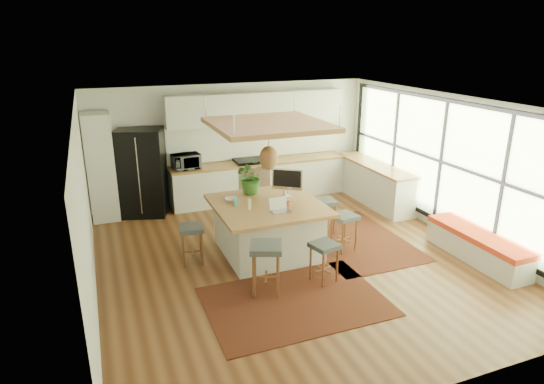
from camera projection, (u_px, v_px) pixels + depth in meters
name	position (u px, v px, depth m)	size (l,w,h in m)	color
floor	(293.00, 258.00, 8.16)	(7.00, 7.00, 0.00)	#522C17
ceiling	(295.00, 104.00, 7.29)	(7.00, 7.00, 0.00)	white
wall_back	(233.00, 142.00, 10.81)	(6.50, 6.50, 0.00)	silver
wall_front	(436.00, 285.00, 4.64)	(6.50, 6.50, 0.00)	silver
wall_left	(85.00, 211.00, 6.60)	(7.00, 7.00, 0.00)	silver
wall_right	(450.00, 166.00, 8.85)	(7.00, 7.00, 0.00)	silver
window_wall	(449.00, 164.00, 8.82)	(0.10, 6.20, 2.60)	black
pantry	(101.00, 168.00, 9.58)	(0.55, 0.60, 2.25)	silver
back_counter_base	(260.00, 181.00, 11.01)	(4.20, 0.60, 0.88)	silver
back_counter_top	(260.00, 162.00, 10.87)	(4.24, 0.64, 0.05)	#925F34
backsplash	(256.00, 141.00, 10.99)	(4.20, 0.02, 0.80)	white
upper_cabinets	(258.00, 108.00, 10.59)	(4.20, 0.34, 0.70)	silver
range	(250.00, 180.00, 10.91)	(0.76, 0.62, 1.00)	#A5A5AA
right_counter_base	(374.00, 184.00, 10.80)	(0.60, 2.50, 0.88)	silver
right_counter_top	(375.00, 165.00, 10.65)	(0.64, 2.54, 0.05)	#925F34
window_bench	(477.00, 246.00, 8.04)	(0.52, 2.00, 0.50)	silver
ceiling_panel	(269.00, 141.00, 7.75)	(1.86, 1.86, 0.80)	#925F34
rug_near	(295.00, 301.00, 6.83)	(2.60, 1.80, 0.01)	black
rug_right	(353.00, 240.00, 8.88)	(1.80, 2.60, 0.01)	black
fridge	(142.00, 173.00, 9.91)	(0.94, 0.73, 1.88)	black
island	(268.00, 228.00, 8.26)	(1.85, 1.85, 0.93)	#925F34
stool_near_left	(266.00, 271.00, 7.00)	(0.47, 0.47, 0.79)	#3D4143
stool_near_right	(324.00, 261.00, 7.31)	(0.39, 0.39, 0.65)	#3D4143
stool_right_front	(344.00, 232.00, 8.37)	(0.41, 0.41, 0.69)	#3D4143
stool_right_back	(324.00, 215.00, 9.14)	(0.40, 0.40, 0.68)	#3D4143
stool_left_side	(192.00, 244.00, 7.91)	(0.40, 0.40, 0.68)	#3D4143
laptop	(281.00, 205.00, 7.70)	(0.31, 0.33, 0.24)	#A5A5AA
monitor	(287.00, 183.00, 8.39)	(0.57, 0.20, 0.53)	#A5A5AA
microwave	(186.00, 160.00, 10.18)	(0.59, 0.33, 0.40)	#A5A5AA
island_plant	(251.00, 180.00, 8.59)	(0.59, 0.65, 0.51)	#1E4C19
island_bowl	(231.00, 199.00, 8.23)	(0.22, 0.22, 0.05)	silver
island_bottle_0	(236.00, 201.00, 7.98)	(0.07, 0.07, 0.19)	#34CBD1
island_bottle_1	(249.00, 204.00, 7.81)	(0.07, 0.07, 0.19)	white
island_bottle_2	(288.00, 202.00, 7.90)	(0.07, 0.07, 0.19)	#A04B35
island_bottle_3	(285.00, 195.00, 8.24)	(0.07, 0.07, 0.19)	silver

